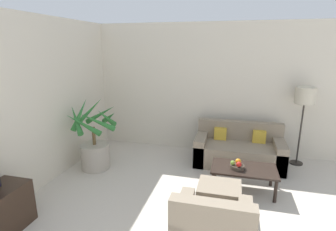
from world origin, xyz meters
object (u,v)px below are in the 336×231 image
(apple_red, at_px, (239,164))
(apple_green, at_px, (233,163))
(coffee_table, at_px, (244,171))
(ottoman, at_px, (219,197))
(sofa_loveseat, at_px, (238,150))
(potted_palm, at_px, (95,145))
(armchair, at_px, (213,229))
(fruit_bowl, at_px, (237,167))
(floor_lamp, at_px, (305,99))
(orange_fruit, at_px, (238,161))

(apple_red, height_order, apple_green, apple_red)
(apple_red, distance_m, apple_green, 0.10)
(coffee_table, distance_m, ottoman, 0.73)
(ottoman, bearing_deg, sofa_loveseat, 80.59)
(potted_palm, xyz_separation_m, sofa_loveseat, (2.59, 0.85, -0.19))
(apple_green, distance_m, armchair, 1.36)
(potted_palm, relative_size, ottoman, 2.24)
(coffee_table, xyz_separation_m, apple_red, (-0.08, -0.11, 0.15))
(ottoman, bearing_deg, apple_red, 63.84)
(fruit_bowl, xyz_separation_m, ottoman, (-0.23, -0.58, -0.22))
(potted_palm, bearing_deg, apple_red, -5.43)
(floor_lamp, xyz_separation_m, fruit_bowl, (-1.15, -1.31, -0.87))
(orange_fruit, height_order, armchair, armchair)
(orange_fruit, bearing_deg, apple_red, -84.36)
(floor_lamp, relative_size, apple_red, 18.61)
(potted_palm, relative_size, sofa_loveseat, 0.80)
(coffee_table, distance_m, armchair, 1.44)
(potted_palm, distance_m, ottoman, 2.46)
(sofa_loveseat, bearing_deg, floor_lamp, 13.87)
(sofa_loveseat, height_order, armchair, sofa_loveseat)
(fruit_bowl, height_order, apple_red, apple_red)
(floor_lamp, distance_m, armchair, 3.18)
(sofa_loveseat, distance_m, coffee_table, 0.99)
(coffee_table, distance_m, orange_fruit, 0.18)
(sofa_loveseat, xyz_separation_m, ottoman, (-0.27, -1.62, -0.08))
(coffee_table, height_order, fruit_bowl, fruit_bowl)
(fruit_bowl, relative_size, apple_red, 2.75)
(potted_palm, relative_size, apple_green, 18.46)
(potted_palm, bearing_deg, sofa_loveseat, 18.25)
(apple_red, bearing_deg, ottoman, -116.16)
(coffee_table, relative_size, orange_fruit, 11.60)
(sofa_loveseat, height_order, apple_red, sofa_loveseat)
(fruit_bowl, xyz_separation_m, armchair, (-0.25, -1.35, -0.16))
(sofa_loveseat, bearing_deg, apple_green, -95.72)
(apple_red, height_order, armchair, armchair)
(fruit_bowl, xyz_separation_m, apple_red, (0.02, -0.06, 0.07))
(sofa_loveseat, xyz_separation_m, orange_fruit, (-0.02, -0.99, 0.22))
(apple_green, bearing_deg, fruit_bowl, 12.33)
(ottoman, bearing_deg, orange_fruit, 68.65)
(orange_fruit, bearing_deg, armchair, -100.77)
(coffee_table, relative_size, fruit_bowl, 4.48)
(apple_green, height_order, ottoman, apple_green)
(fruit_bowl, relative_size, ottoman, 0.38)
(fruit_bowl, bearing_deg, armchair, -100.62)
(sofa_loveseat, relative_size, orange_fruit, 19.12)
(sofa_loveseat, bearing_deg, ottoman, -99.41)
(apple_green, xyz_separation_m, orange_fruit, (0.08, 0.06, 0.01))
(coffee_table, height_order, orange_fruit, orange_fruit)
(apple_red, bearing_deg, armchair, -102.08)
(floor_lamp, relative_size, fruit_bowl, 6.77)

